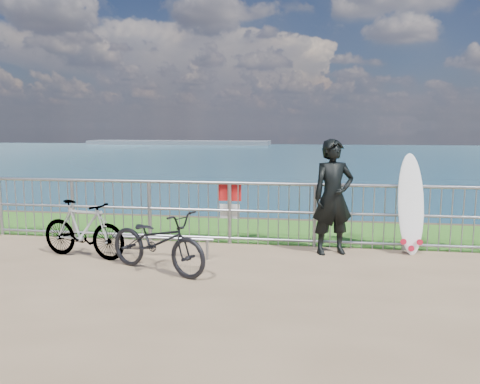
% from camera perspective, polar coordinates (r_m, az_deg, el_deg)
% --- Properties ---
extents(grass_strip, '(120.00, 120.00, 0.00)m').
position_cam_1_polar(grass_strip, '(9.47, 2.92, -4.71)').
color(grass_strip, '#2B681C').
rests_on(grass_strip, ground).
extents(seascape, '(260.00, 260.00, 5.00)m').
position_cam_1_polar(seascape, '(160.44, -7.39, 5.81)').
color(seascape, brown).
rests_on(seascape, ground).
extents(railing, '(10.06, 0.10, 1.13)m').
position_cam_1_polar(railing, '(8.28, 2.24, -2.53)').
color(railing, gray).
rests_on(railing, ground).
extents(surfer, '(0.80, 0.66, 1.89)m').
position_cam_1_polar(surfer, '(7.80, 11.28, -0.61)').
color(surfer, black).
rests_on(surfer, ground).
extents(surfboard, '(0.49, 0.45, 1.67)m').
position_cam_1_polar(surfboard, '(8.20, 20.11, -1.80)').
color(surfboard, white).
rests_on(surfboard, ground).
extents(bicycle_near, '(1.82, 1.24, 0.91)m').
position_cam_1_polar(bicycle_near, '(6.88, -10.04, -5.93)').
color(bicycle_near, black).
rests_on(bicycle_near, ground).
extents(bicycle_far, '(1.60, 0.75, 0.93)m').
position_cam_1_polar(bicycle_far, '(7.90, -18.57, -4.33)').
color(bicycle_far, black).
rests_on(bicycle_far, ground).
extents(bike_rack, '(1.67, 0.05, 0.35)m').
position_cam_1_polar(bike_rack, '(7.62, -9.47, -5.82)').
color(bike_rack, gray).
rests_on(bike_rack, ground).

